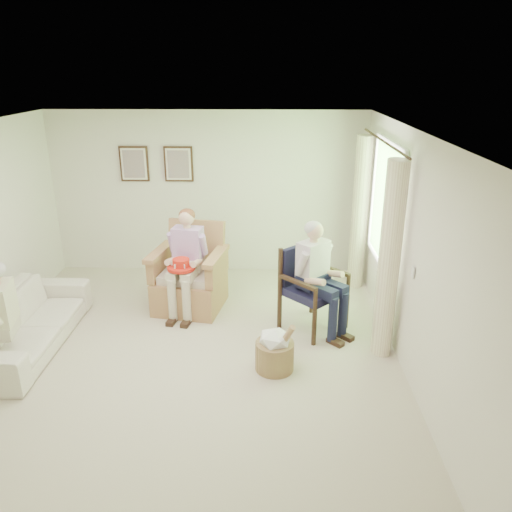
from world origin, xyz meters
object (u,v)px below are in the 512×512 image
object	(u,v)px
sofa	(26,323)
person_wicker	(187,254)
person_dark	(315,270)
red_hat	(181,265)
wood_armchair	(313,284)
wicker_armchair	(190,282)
hatbox	(275,350)

from	to	relation	value
sofa	person_wicker	distance (m)	2.13
sofa	person_wicker	xyz separation A→B (m)	(1.82, 0.98, 0.53)
person_dark	red_hat	distance (m)	1.76
sofa	person_wicker	size ratio (longest dim) A/B	1.52
wood_armchair	sofa	xyz separation A→B (m)	(-3.50, -0.64, -0.27)
person_wicker	wicker_armchair	bearing A→B (deg)	100.42
wood_armchair	person_dark	world-z (taller)	person_dark
wood_armchair	person_wicker	world-z (taller)	person_wicker
person_dark	hatbox	distance (m)	1.19
sofa	red_hat	bearing A→B (deg)	-66.08
sofa	hatbox	world-z (taller)	hatbox
red_hat	hatbox	distance (m)	1.80
person_wicker	person_dark	size ratio (longest dim) A/B	1.00
wicker_armchair	hatbox	distance (m)	1.96
red_hat	hatbox	world-z (taller)	red_hat
wicker_armchair	sofa	xyz separation A→B (m)	(-1.82, -1.14, -0.06)
wood_armchair	hatbox	xyz separation A→B (m)	(-0.50, -1.07, -0.34)
sofa	wicker_armchair	bearing A→B (deg)	-58.01
sofa	person_dark	world-z (taller)	person_dark
wicker_armchair	person_dark	xyz separation A→B (m)	(1.68, -0.67, 0.47)
sofa	person_dark	distance (m)	3.57
person_dark	hatbox	size ratio (longest dim) A/B	2.21
sofa	person_dark	bearing A→B (deg)	-82.43
wood_armchair	person_wicker	xyz separation A→B (m)	(-1.68, 0.34, 0.26)
wood_armchair	person_wicker	size ratio (longest dim) A/B	0.75
hatbox	red_hat	bearing A→B (deg)	135.30
person_wicker	hatbox	xyz separation A→B (m)	(1.18, -1.41, -0.59)
person_dark	hatbox	xyz separation A→B (m)	(-0.50, -0.89, -0.59)
wicker_armchair	person_dark	bearing A→B (deg)	-11.30
wicker_armchair	hatbox	world-z (taller)	wicker_armchair
person_wicker	person_dark	bearing A→B (deg)	-6.62
wicker_armchair	person_wicker	size ratio (longest dim) A/B	0.83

